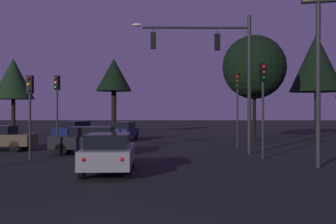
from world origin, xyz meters
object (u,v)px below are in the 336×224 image
car_nearside_lane (109,152)px  tree_center_horizon (13,79)px  traffic_signal_mast_arm (217,60)px  tree_lot_edge (316,63)px  tree_left_far (114,76)px  car_far_lane (123,131)px  car_parked_lot (75,129)px  tree_right_cluster (254,67)px  traffic_light_corner_left (263,92)px  traffic_light_median (30,100)px  store_sign_illuminated (318,31)px  traffic_light_corner_right (237,96)px  car_crossing_left (90,140)px  traffic_light_far_side (57,97)px

car_nearside_lane → tree_center_horizon: 28.93m
traffic_signal_mast_arm → tree_center_horizon: size_ratio=1.02×
tree_lot_edge → tree_left_far: bearing=162.9°
car_nearside_lane → car_far_lane: bearing=95.2°
car_parked_lot → tree_right_cluster: (15.10, -3.01, 5.11)m
car_parked_lot → tree_left_far: bearing=71.1°
traffic_light_corner_left → car_far_lane: size_ratio=1.04×
traffic_light_median → store_sign_illuminated: (13.14, -2.91, 2.80)m
traffic_light_corner_right → car_parked_lot: bearing=140.7°
store_sign_illuminated → tree_right_cluster: (0.34, 16.61, 0.17)m
car_crossing_left → store_sign_illuminated: size_ratio=0.54×
car_far_lane → traffic_signal_mast_arm: bearing=-59.4°
car_parked_lot → tree_lot_edge: size_ratio=0.47×
traffic_light_far_side → tree_right_cluster: 16.03m
tree_center_horizon → traffic_light_far_side: bearing=-60.8°
car_nearside_lane → traffic_light_far_side: bearing=115.1°
car_crossing_left → traffic_light_corner_left: bearing=-13.9°
car_crossing_left → car_far_lane: 11.17m
car_nearside_lane → store_sign_illuminated: (8.56, 1.56, 4.94)m
traffic_light_corner_left → car_crossing_left: traffic_light_corner_left is taller
traffic_light_far_side → tree_lot_edge: size_ratio=0.49×
car_far_lane → tree_lot_edge: bearing=13.0°
traffic_signal_mast_arm → car_crossing_left: (-7.04, -0.02, -4.43)m
tree_lot_edge → traffic_light_median: bearing=-137.9°
car_crossing_left → car_far_lane: (0.46, 11.16, -0.00)m
traffic_light_corner_left → car_parked_lot: 20.98m
traffic_light_corner_right → traffic_signal_mast_arm: bearing=-114.9°
tree_right_cluster → tree_center_horizon: bearing=162.1°
car_crossing_left → car_far_lane: size_ratio=0.94×
traffic_light_median → traffic_light_far_side: size_ratio=0.90×
traffic_light_corner_right → car_far_lane: bearing=136.8°
traffic_light_corner_left → traffic_light_median: traffic_light_corner_left is taller
car_nearside_lane → car_parked_lot: 22.07m
tree_center_horizon → tree_right_cluster: size_ratio=0.89×
traffic_light_median → tree_right_cluster: bearing=45.5°
car_crossing_left → tree_left_far: tree_left_far is taller
traffic_light_median → traffic_light_far_side: traffic_light_far_side is taller
car_far_lane → tree_center_horizon: bearing=149.3°
traffic_light_corner_left → traffic_light_far_side: traffic_light_corner_left is taller
tree_left_far → tree_center_horizon: bearing=-162.9°
store_sign_illuminated → tree_lot_edge: (6.65, 20.81, 0.97)m
traffic_signal_mast_arm → car_nearside_lane: 9.86m
car_nearside_lane → car_crossing_left: (-2.14, 7.29, -0.00)m
traffic_signal_mast_arm → car_nearside_lane: traffic_signal_mast_arm is taller
traffic_signal_mast_arm → tree_right_cluster: size_ratio=0.91×
car_far_lane → tree_lot_edge: 18.32m
tree_center_horizon → tree_lot_edge: (28.41, -2.94, 1.19)m
store_sign_illuminated → tree_right_cluster: bearing=88.8°
traffic_signal_mast_arm → tree_left_far: 22.64m
car_nearside_lane → tree_center_horizon: bearing=117.5°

